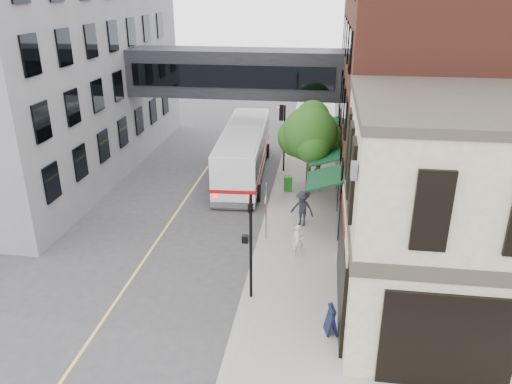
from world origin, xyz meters
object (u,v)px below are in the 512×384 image
(pedestrian_b, at_px, (318,177))
(sandwich_board, at_px, (331,320))
(bus, at_px, (244,150))
(newspaper_box, at_px, (288,184))
(pedestrian_a, at_px, (298,241))
(pedestrian_c, at_px, (302,208))

(pedestrian_b, distance_m, sandwich_board, 13.44)
(bus, bearing_deg, newspaper_box, -40.83)
(pedestrian_a, relative_size, pedestrian_c, 0.80)
(pedestrian_a, bearing_deg, sandwich_board, -87.19)
(pedestrian_a, relative_size, sandwich_board, 1.39)
(bus, relative_size, pedestrian_b, 6.24)
(bus, relative_size, sandwich_board, 11.00)
(pedestrian_b, height_order, newspaper_box, pedestrian_b)
(pedestrian_a, bearing_deg, pedestrian_c, 76.76)
(newspaper_box, bearing_deg, bus, 129.60)
(sandwich_board, bearing_deg, pedestrian_b, 79.93)
(bus, distance_m, pedestrian_b, 5.67)
(pedestrian_a, bearing_deg, bus, 98.98)
(sandwich_board, bearing_deg, bus, 96.36)
(newspaper_box, distance_m, sandwich_board, 13.55)
(sandwich_board, bearing_deg, pedestrian_a, 92.24)
(pedestrian_c, relative_size, newspaper_box, 2.03)
(pedestrian_c, relative_size, sandwich_board, 1.75)
(newspaper_box, bearing_deg, pedestrian_b, -5.95)
(pedestrian_c, bearing_deg, sandwich_board, -64.03)
(newspaper_box, bearing_deg, pedestrian_a, -91.67)
(pedestrian_b, relative_size, newspaper_box, 2.04)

